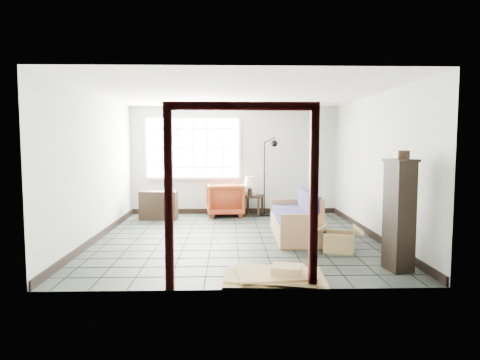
{
  "coord_description": "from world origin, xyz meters",
  "views": [
    {
      "loc": [
        -0.16,
        -7.66,
        1.73
      ],
      "look_at": [
        0.07,
        0.3,
        1.04
      ],
      "focal_mm": 32.0,
      "sensor_mm": 36.0,
      "label": 1
    }
  ],
  "objects_px": {
    "armchair": "(225,198)",
    "futon_sofa": "(298,220)",
    "tall_shelf": "(399,214)",
    "side_table": "(253,199)"
  },
  "relations": [
    {
      "from": "futon_sofa",
      "to": "side_table",
      "type": "xyz_separation_m",
      "value": [
        -0.69,
        2.34,
        0.1
      ]
    },
    {
      "from": "armchair",
      "to": "tall_shelf",
      "type": "height_order",
      "value": "tall_shelf"
    },
    {
      "from": "tall_shelf",
      "to": "armchair",
      "type": "bearing_deg",
      "value": 107.75
    },
    {
      "from": "tall_shelf",
      "to": "futon_sofa",
      "type": "bearing_deg",
      "value": 105.63
    },
    {
      "from": "armchair",
      "to": "side_table",
      "type": "bearing_deg",
      "value": 174.79
    },
    {
      "from": "armchair",
      "to": "tall_shelf",
      "type": "distance_m",
      "value": 5.04
    },
    {
      "from": "futon_sofa",
      "to": "side_table",
      "type": "height_order",
      "value": "futon_sofa"
    },
    {
      "from": "futon_sofa",
      "to": "armchair",
      "type": "relative_size",
      "value": 2.25
    },
    {
      "from": "armchair",
      "to": "futon_sofa",
      "type": "bearing_deg",
      "value": 114.81
    },
    {
      "from": "armchair",
      "to": "side_table",
      "type": "xyz_separation_m",
      "value": [
        0.67,
        0.0,
        -0.02
      ]
    }
  ]
}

